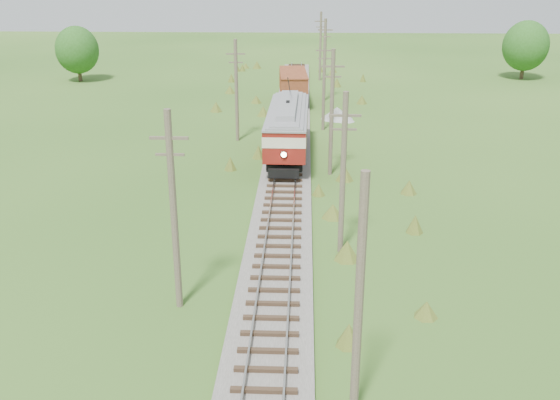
{
  "coord_description": "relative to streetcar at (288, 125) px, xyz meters",
  "views": [
    {
      "loc": [
        1.3,
        -12.33,
        14.45
      ],
      "look_at": [
        0.0,
        19.89,
        2.17
      ],
      "focal_mm": 40.0,
      "sensor_mm": 36.0,
      "label": 1
    }
  ],
  "objects": [
    {
      "name": "utility_pole_r_3",
      "position": [
        3.2,
        -3.75,
        1.89
      ],
      "size": [
        1.6,
        0.3,
        9.0
      ],
      "color": "brown",
      "rests_on": "ground"
    },
    {
      "name": "gondola",
      "position": [
        0.0,
        20.63,
        -0.61
      ],
      "size": [
        3.34,
        8.9,
        2.9
      ],
      "rotation": [
        0.0,
        0.0,
        0.06
      ],
      "color": "black",
      "rests_on": "ground"
    },
    {
      "name": "railbed_main",
      "position": [
        0.0,
        -0.75,
        -2.54
      ],
      "size": [
        3.6,
        96.0,
        0.57
      ],
      "color": "#605B54",
      "rests_on": "ground"
    },
    {
      "name": "gravel_pile",
      "position": [
        4.61,
        13.43,
        -2.18
      ],
      "size": [
        3.25,
        3.45,
        1.18
      ],
      "color": "gray",
      "rests_on": "ground"
    },
    {
      "name": "utility_pole_r_1",
      "position": [
        3.1,
        -29.75,
        1.66
      ],
      "size": [
        0.3,
        0.3,
        8.8
      ],
      "color": "brown",
      "rests_on": "ground"
    },
    {
      "name": "utility_pole_r_2",
      "position": [
        3.3,
        -16.75,
        1.69
      ],
      "size": [
        1.6,
        0.3,
        8.6
      ],
      "color": "brown",
      "rests_on": "ground"
    },
    {
      "name": "tree_mid_b",
      "position": [
        30.0,
        37.25,
        1.6
      ],
      "size": [
        5.88,
        5.88,
        7.57
      ],
      "color": "#38281C",
      "rests_on": "ground"
    },
    {
      "name": "utility_pole_r_6",
      "position": [
        3.2,
        35.25,
        1.74
      ],
      "size": [
        1.6,
        0.3,
        8.7
      ],
      "color": "brown",
      "rests_on": "ground"
    },
    {
      "name": "utility_pole_l_a",
      "position": [
        -4.2,
        -22.75,
        1.89
      ],
      "size": [
        1.6,
        0.3,
        9.0
      ],
      "color": "brown",
      "rests_on": "ground"
    },
    {
      "name": "tree_mid_a",
      "position": [
        -28.0,
        33.25,
        1.28
      ],
      "size": [
        5.46,
        5.46,
        7.03
      ],
      "color": "#38281C",
      "rests_on": "ground"
    },
    {
      "name": "utility_pole_r_5",
      "position": [
        3.4,
        22.25,
        1.84
      ],
      "size": [
        1.6,
        0.3,
        8.9
      ],
      "color": "brown",
      "rests_on": "ground"
    },
    {
      "name": "utility_pole_r_4",
      "position": [
        3.0,
        9.25,
        1.59
      ],
      "size": [
        1.6,
        0.3,
        8.4
      ],
      "color": "brown",
      "rests_on": "ground"
    },
    {
      "name": "utility_pole_l_b",
      "position": [
        -4.5,
        5.25,
        1.69
      ],
      "size": [
        1.6,
        0.3,
        8.6
      ],
      "color": "brown",
      "rests_on": "ground"
    },
    {
      "name": "streetcar",
      "position": [
        0.0,
        0.0,
        0.0
      ],
      "size": [
        3.19,
        13.06,
        5.95
      ],
      "rotation": [
        0.0,
        0.0,
        -0.01
      ],
      "color": "black",
      "rests_on": "ground"
    }
  ]
}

